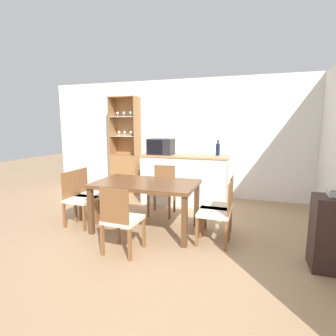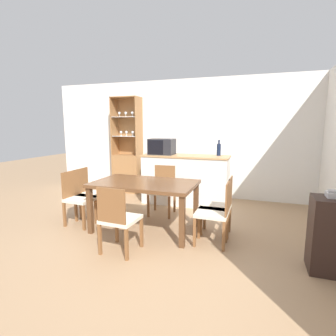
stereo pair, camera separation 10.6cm
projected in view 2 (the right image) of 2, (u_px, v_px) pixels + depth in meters
ground_plane at (143, 242)px, 3.53m from camera, size 18.00×18.00×0.00m
wall_back at (191, 138)px, 5.78m from camera, size 6.80×0.06×2.55m
kitchen_counter at (185, 180)px, 5.22m from camera, size 1.70×0.60×0.98m
display_cabinet at (128, 165)px, 6.17m from camera, size 0.65×0.37×2.20m
dining_table at (145, 188)px, 3.87m from camera, size 1.50×0.90×0.73m
dining_chair_side_right_near at (215, 212)px, 3.43m from camera, size 0.42×0.42×0.85m
dining_chair_head_near at (119, 219)px, 3.19m from camera, size 0.43×0.43×0.85m
dining_chair_side_left_near at (79, 198)px, 4.13m from camera, size 0.44×0.44×0.85m
dining_chair_side_left_far at (89, 194)px, 4.37m from camera, size 0.42×0.42×0.85m
dining_chair_head_far at (162, 190)px, 4.62m from camera, size 0.44×0.44×0.85m
dining_chair_side_right_far at (218, 206)px, 3.68m from camera, size 0.42×0.42×0.85m
microwave at (162, 147)px, 5.25m from camera, size 0.49×0.36×0.31m
wine_bottle at (219, 149)px, 5.05m from camera, size 0.08×0.08×0.31m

